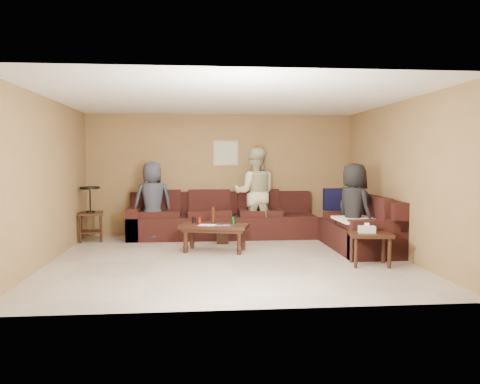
{
  "coord_description": "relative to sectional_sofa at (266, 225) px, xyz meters",
  "views": [
    {
      "loc": [
        -0.49,
        -7.26,
        1.57
      ],
      "look_at": [
        0.25,
        0.85,
        1.0
      ],
      "focal_mm": 35.0,
      "sensor_mm": 36.0,
      "label": 1
    }
  ],
  "objects": [
    {
      "name": "waste_bin",
      "position": [
        -0.84,
        -0.13,
        -0.2
      ],
      "size": [
        0.22,
        0.22,
        0.26
      ],
      "primitive_type": "cube",
      "rotation": [
        0.0,
        0.0,
        -0.02
      ],
      "color": "#321910",
      "rests_on": "ground"
    },
    {
      "name": "sectional_sofa",
      "position": [
        0.0,
        0.0,
        0.0
      ],
      "size": [
        4.65,
        2.9,
        0.97
      ],
      "color": "black",
      "rests_on": "ground"
    },
    {
      "name": "side_table_right",
      "position": [
        1.23,
        -2.15,
        0.1
      ],
      "size": [
        0.66,
        0.57,
        0.64
      ],
      "rotation": [
        0.0,
        0.0,
        -0.16
      ],
      "color": "#321910",
      "rests_on": "ground"
    },
    {
      "name": "person_right",
      "position": [
        1.3,
        -1.2,
        0.43
      ],
      "size": [
        0.73,
        0.87,
        1.51
      ],
      "primitive_type": "imported",
      "rotation": [
        0.0,
        0.0,
        1.98
      ],
      "color": "black",
      "rests_on": "ground"
    },
    {
      "name": "end_table_left",
      "position": [
        -3.35,
        0.34,
        0.22
      ],
      "size": [
        0.55,
        0.55,
        1.05
      ],
      "rotation": [
        0.0,
        0.0,
        0.21
      ],
      "color": "#321910",
      "rests_on": "ground"
    },
    {
      "name": "room",
      "position": [
        -0.81,
        -1.52,
        1.34
      ],
      "size": [
        5.6,
        5.5,
        2.5
      ],
      "color": "#B2A697",
      "rests_on": "ground"
    },
    {
      "name": "wall_art",
      "position": [
        -0.71,
        0.96,
        1.37
      ],
      "size": [
        0.52,
        0.04,
        0.52
      ],
      "color": "tan",
      "rests_on": "ground"
    },
    {
      "name": "person_middle",
      "position": [
        -0.17,
        0.4,
        0.58
      ],
      "size": [
        0.94,
        0.76,
        1.8
      ],
      "primitive_type": "imported",
      "rotation": [
        0.0,
        0.0,
        3.05
      ],
      "color": "#C2B790",
      "rests_on": "ground"
    },
    {
      "name": "person_left",
      "position": [
        -2.17,
        0.31,
        0.44
      ],
      "size": [
        0.85,
        0.67,
        1.53
      ],
      "primitive_type": "imported",
      "rotation": [
        0.0,
        0.0,
        3.42
      ],
      "color": "#2D313F",
      "rests_on": "ground"
    },
    {
      "name": "coffee_table",
      "position": [
        -1.02,
        -0.88,
        0.07
      ],
      "size": [
        1.22,
        0.82,
        0.75
      ],
      "rotation": [
        0.0,
        0.0,
        -0.26
      ],
      "color": "#321910",
      "rests_on": "ground"
    }
  ]
}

